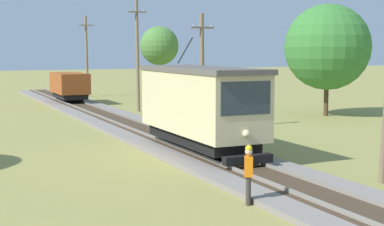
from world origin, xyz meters
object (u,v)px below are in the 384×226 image
at_px(utility_pole_mid, 202,71).
at_px(tree_left_near, 327,47).
at_px(utility_pole_far, 137,54).
at_px(utility_pole_distant, 87,55).
at_px(track_worker, 249,172).
at_px(red_tram, 200,104).
at_px(freight_car, 70,86).
at_px(tree_right_near, 159,46).

distance_m(utility_pole_mid, tree_left_near, 11.37).
bearing_deg(utility_pole_far, tree_left_near, -37.35).
bearing_deg(utility_pole_distant, utility_pole_far, -90.00).
xyz_separation_m(utility_pole_far, track_worker, (-5.58, -26.14, -3.29)).
height_order(red_tram, track_worker, red_tram).
bearing_deg(freight_car, track_worker, -93.71).
xyz_separation_m(utility_pole_mid, track_worker, (-5.58, -14.92, -2.41)).
relative_size(tree_left_near, tree_right_near, 1.15).
distance_m(utility_pole_far, track_worker, 26.93).
bearing_deg(tree_right_near, utility_pole_far, -120.90).
xyz_separation_m(utility_pole_mid, utility_pole_distant, (0.00, 26.60, 0.68)).
height_order(freight_car, tree_right_near, tree_right_near).
xyz_separation_m(utility_pole_far, tree_left_near, (10.91, -8.33, 0.48)).
xyz_separation_m(freight_car, track_worker, (-2.21, -34.15, -0.57)).
distance_m(freight_car, utility_pole_distant, 8.49).
height_order(red_tram, utility_pole_mid, utility_pole_mid).
relative_size(freight_car, tree_right_near, 0.77).
height_order(red_tram, utility_pole_distant, utility_pole_distant).
xyz_separation_m(utility_pole_far, tree_right_near, (4.94, 8.25, 0.65)).
distance_m(utility_pole_distant, track_worker, 42.01).
distance_m(track_worker, tree_right_near, 36.18).
height_order(utility_pole_distant, track_worker, utility_pole_distant).
xyz_separation_m(utility_pole_distant, tree_right_near, (4.94, -7.12, 0.86)).
relative_size(utility_pole_far, tree_right_near, 1.24).
xyz_separation_m(freight_car, tree_left_near, (14.28, -16.33, 3.20)).
xyz_separation_m(freight_car, utility_pole_far, (3.36, -8.00, 2.72)).
distance_m(freight_car, utility_pole_mid, 19.60).
relative_size(utility_pole_distant, track_worker, 4.46).
bearing_deg(track_worker, tree_right_near, 101.47).
distance_m(freight_car, track_worker, 34.22).
bearing_deg(red_tram, utility_pole_far, 79.47).
xyz_separation_m(freight_car, tree_right_near, (8.30, 0.25, 3.38)).
bearing_deg(utility_pole_mid, utility_pole_far, 90.00).
relative_size(utility_pole_mid, utility_pole_far, 0.79).
height_order(red_tram, freight_car, red_tram).
distance_m(red_tram, utility_pole_distant, 33.69).
height_order(utility_pole_far, tree_right_near, utility_pole_far).
height_order(utility_pole_mid, tree_right_near, tree_right_near).
xyz_separation_m(utility_pole_distant, track_worker, (-5.58, -41.52, -3.09)).
xyz_separation_m(track_worker, tree_left_near, (16.49, 17.81, 3.78)).
xyz_separation_m(freight_car, utility_pole_distant, (3.36, 7.37, 2.52)).
distance_m(red_tram, utility_pole_far, 18.52).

